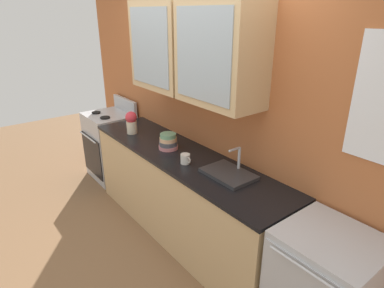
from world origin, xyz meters
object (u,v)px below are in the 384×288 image
Objects in this scene: stove_range at (111,145)px; sink_faucet at (229,173)px; bowl_stack at (168,142)px; cup_near_sink at (185,159)px; vase at (131,122)px.

sink_faucet reaches higher than stove_range.
stove_range is 2.31m from sink_faucet.
bowl_stack is 0.39m from cup_near_sink.
stove_range is at bearing 179.26° from bowl_stack.
sink_faucet is at bearing 19.69° from cup_near_sink.
sink_faucet is 0.79m from bowl_stack.
sink_faucet is 3.58× the size of cup_near_sink.
cup_near_sink is at bearing -2.77° from stove_range.
vase is (-0.62, -0.07, 0.06)m from bowl_stack.
stove_range is 1.56m from bowl_stack.
sink_faucet is 2.23× the size of bowl_stack.
vase is at bearing -173.99° from sink_faucet.
stove_range is 5.63× the size of bowl_stack.
vase reaches higher than stove_range.
sink_faucet is (2.26, 0.06, 0.47)m from stove_range.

